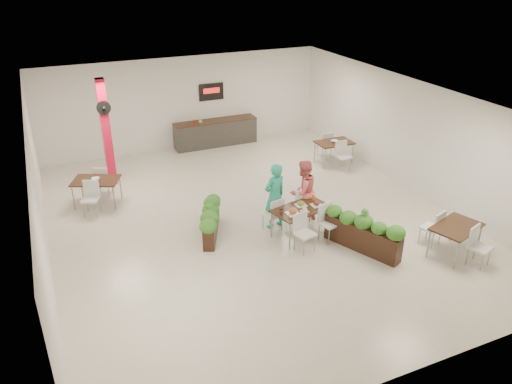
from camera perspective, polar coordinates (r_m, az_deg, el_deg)
ground at (r=13.23m, az=-0.42°, el=-3.03°), size 12.00×12.00×0.00m
room_shell at (r=12.39m, az=-0.44°, el=5.14°), size 10.10×12.10×3.22m
red_column at (r=15.27m, az=-16.74°, el=6.62°), size 0.40×0.41×3.20m
service_counter at (r=18.21m, az=-4.65°, el=6.83°), size 3.00×0.64×2.20m
main_table at (r=12.21m, az=5.13°, el=-2.35°), size 1.56×1.86×0.92m
diner_man at (r=12.46m, az=2.15°, el=-0.47°), size 0.71×0.55×1.73m
diner_woman at (r=12.81m, az=5.37°, el=0.07°), size 0.94×0.81×1.68m
planter_left at (r=12.32m, az=-5.16°, el=-2.86°), size 0.95×1.63×0.90m
planter_right at (r=11.90m, az=12.11°, el=-4.37°), size 1.06×1.91×1.06m
side_table_a at (r=14.36m, az=-17.79°, el=0.91°), size 1.46×1.65×0.92m
side_table_b at (r=16.67m, az=8.91°, el=5.29°), size 1.18×1.62×0.92m
side_table_c at (r=12.29m, az=21.89°, el=-4.14°), size 1.38×1.67×0.92m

